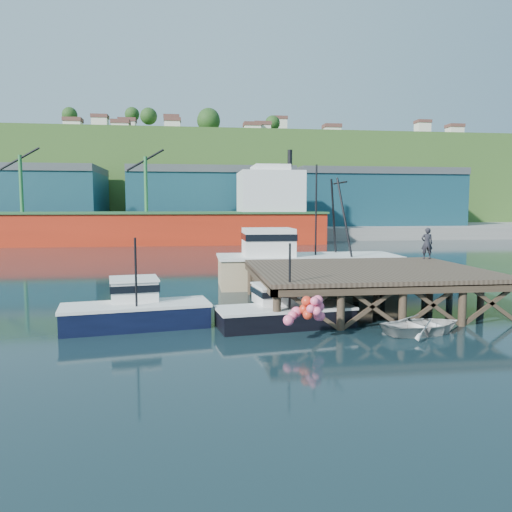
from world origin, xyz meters
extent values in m
plane|color=black|center=(0.00, 0.00, 0.00)|extent=(300.00, 300.00, 0.00)
cube|color=brown|center=(5.50, 0.00, 2.00)|extent=(12.00, 10.00, 0.25)
cube|color=#473828|center=(5.50, -4.85, 1.75)|extent=(12.00, 0.30, 0.35)
cylinder|color=#473828|center=(-0.20, -4.70, 0.80)|extent=(0.36, 0.36, 2.60)
cylinder|color=#473828|center=(-0.20, 4.70, 0.80)|extent=(0.36, 0.36, 2.60)
cylinder|color=#473828|center=(11.20, 4.70, 0.80)|extent=(0.36, 0.36, 2.60)
cube|color=gray|center=(0.00, 70.00, 1.00)|extent=(160.00, 40.00, 2.00)
cube|color=#184350|center=(-35.00, 65.00, 6.50)|extent=(32.00, 16.00, 9.00)
cube|color=#184350|center=(0.00, 65.00, 6.50)|extent=(28.00, 16.00, 9.00)
cube|color=#184350|center=(30.00, 65.00, 6.50)|extent=(30.00, 16.00, 9.00)
cube|color=red|center=(-12.00, 48.00, 2.20)|extent=(55.00, 9.50, 4.40)
cube|color=#26592D|center=(-12.00, 48.00, 4.50)|extent=(55.50, 10.00, 0.30)
cube|color=silver|center=(8.00, 48.00, 7.50)|extent=(9.00, 9.00, 6.00)
cube|color=silver|center=(8.00, 48.00, 10.80)|extent=(5.00, 7.00, 1.20)
cylinder|color=black|center=(11.00, 48.00, 12.50)|extent=(0.70, 0.70, 2.50)
cube|color=#2D511E|center=(0.00, 100.00, 11.00)|extent=(220.00, 50.00, 22.00)
cube|color=black|center=(-6.33, -3.01, 0.50)|extent=(6.68, 3.30, 0.99)
cube|color=silver|center=(-6.33, -3.01, 1.01)|extent=(6.82, 3.37, 0.13)
cube|color=silver|center=(-6.51, -1.87, 1.49)|extent=(2.39, 2.39, 0.99)
cube|color=black|center=(-6.51, -1.87, 1.71)|extent=(2.52, 2.52, 0.33)
cylinder|color=black|center=(-6.22, -3.64, 2.54)|extent=(0.10, 0.10, 3.09)
cube|color=black|center=(0.35, -3.74, 0.42)|extent=(6.31, 3.03, 0.84)
cube|color=silver|center=(0.35, -3.74, 0.86)|extent=(6.43, 3.09, 0.11)
cube|color=silver|center=(0.20, -2.66, 1.26)|extent=(2.27, 2.27, 0.84)
cube|color=black|center=(0.20, -2.66, 1.45)|extent=(2.39, 2.39, 0.28)
cylinder|color=black|center=(0.43, -4.34, 2.33)|extent=(0.10, 0.10, 2.98)
sphere|color=#FF5D89|center=(0.18, -6.35, 1.03)|extent=(0.39, 0.39, 0.39)
sphere|color=#FF5D89|center=(1.02, -6.16, 1.21)|extent=(0.39, 0.39, 0.39)
sphere|color=red|center=(0.65, -6.63, 1.40)|extent=(0.39, 0.39, 0.39)
cube|color=tan|center=(4.11, 7.62, 0.99)|extent=(12.10, 4.28, 1.97)
cube|color=silver|center=(4.11, 7.62, 2.03)|extent=(12.32, 4.50, 0.16)
cube|color=silver|center=(1.37, 7.62, 2.96)|extent=(3.32, 3.10, 1.97)
cube|color=black|center=(1.37, 7.62, 3.40)|extent=(3.43, 3.21, 0.44)
cylinder|color=black|center=(4.66, 7.62, 4.93)|extent=(0.12, 0.12, 6.58)
imported|color=silver|center=(5.95, -5.80, 0.37)|extent=(4.02, 3.18, 0.75)
imported|color=black|center=(10.90, 3.99, 3.11)|extent=(0.80, 0.61, 1.96)
camera|label=1|loc=(-3.90, -25.54, 5.42)|focal=35.00mm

